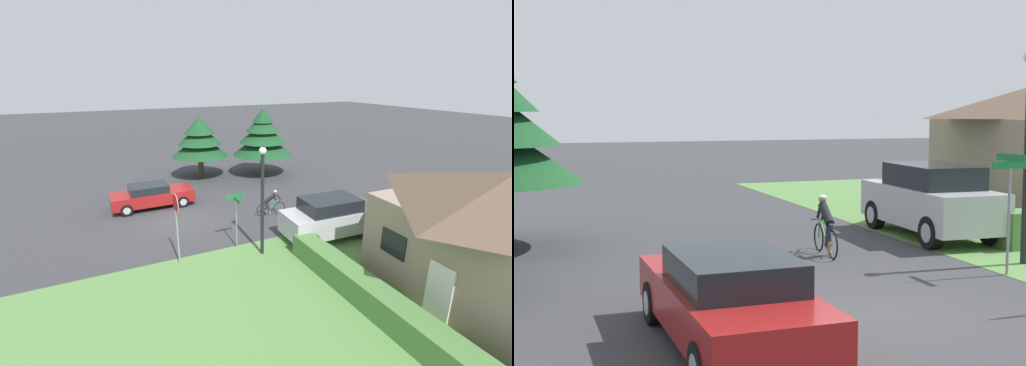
# 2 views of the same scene
# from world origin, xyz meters

# --- Properties ---
(ground_plane) EXTENTS (140.00, 140.00, 0.00)m
(ground_plane) POSITION_xyz_m (0.00, 0.00, 0.00)
(ground_plane) COLOR #38383A
(grass_verge_right) EXTENTS (16.00, 36.00, 0.01)m
(grass_verge_right) POSITION_xyz_m (12.04, 4.00, 0.01)
(grass_verge_right) COLOR #568442
(grass_verge_right) RESTS_ON ground
(cottage_house) EXTENTS (7.90, 6.08, 4.88)m
(cottage_house) POSITION_xyz_m (11.53, 8.47, 2.41)
(cottage_house) COLOR gray
(cottage_house) RESTS_ON ground
(hedge_row) EXTENTS (9.83, 0.90, 0.95)m
(hedge_row) POSITION_xyz_m (10.71, 4.24, 0.47)
(hedge_row) COLOR #4C7A3D
(hedge_row) RESTS_ON ground
(sedan_left_lane) EXTENTS (1.91, 4.75, 1.45)m
(sedan_left_lane) POSITION_xyz_m (-2.75, -0.84, 0.73)
(sedan_left_lane) COLOR maroon
(sedan_left_lane) RESTS_ON ground
(cyclist) EXTENTS (0.44, 1.75, 1.45)m
(cyclist) POSITION_xyz_m (1.34, 5.06, 0.70)
(cyclist) COLOR black
(cyclist) RESTS_ON ground
(parked_suv_right) EXTENTS (2.23, 4.93, 2.01)m
(parked_suv_right) POSITION_xyz_m (5.07, 6.39, 1.01)
(parked_suv_right) COLOR #B7B7BC
(parked_suv_right) RESTS_ON ground
(stop_sign) EXTENTS (0.81, 0.07, 3.11)m
(stop_sign) POSITION_xyz_m (4.42, -0.92, 2.24)
(stop_sign) COLOR gray
(stop_sign) RESTS_ON ground
(street_lamp) EXTENTS (0.31, 0.31, 4.89)m
(street_lamp) POSITION_xyz_m (5.18, 2.60, 2.88)
(street_lamp) COLOR black
(street_lamp) RESTS_ON ground
(street_name_sign) EXTENTS (0.90, 0.90, 2.58)m
(street_name_sign) POSITION_xyz_m (4.12, 1.81, 1.79)
(street_name_sign) COLOR gray
(street_name_sign) RESTS_ON ground
(conifer_tall_near) EXTENTS (4.25, 4.25, 4.68)m
(conifer_tall_near) POSITION_xyz_m (-7.77, 3.71, 2.97)
(conifer_tall_near) COLOR #4C3823
(conifer_tall_near) RESTS_ON ground
(conifer_tall_far) EXTENTS (4.66, 4.66, 5.28)m
(conifer_tall_far) POSITION_xyz_m (-6.39, 8.36, 3.06)
(conifer_tall_far) COLOR #4C3823
(conifer_tall_far) RESTS_ON ground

